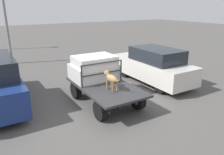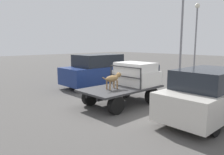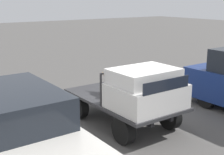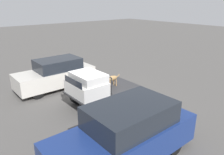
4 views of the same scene
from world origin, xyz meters
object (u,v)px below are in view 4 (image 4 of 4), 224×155
(flatbed_truck, at_px, (104,92))
(parked_sedan, at_px, (56,74))
(parked_pickup_far, at_px, (126,134))
(dog, at_px, (111,79))

(flatbed_truck, height_order, parked_sedan, parked_sedan)
(parked_sedan, relative_size, parked_pickup_far, 0.92)
(flatbed_truck, bearing_deg, parked_pickup_far, 62.00)
(dog, bearing_deg, flatbed_truck, -2.85)
(dog, distance_m, parked_pickup_far, 4.53)
(parked_sedan, bearing_deg, parked_pickup_far, 74.53)
(dog, relative_size, parked_pickup_far, 0.21)
(parked_sedan, xyz_separation_m, parked_pickup_far, (1.07, 7.08, 0.08))
(flatbed_truck, distance_m, parked_pickup_far, 4.31)
(parked_sedan, distance_m, parked_pickup_far, 7.16)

